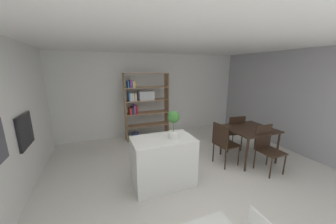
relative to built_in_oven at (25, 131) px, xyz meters
The scene contains 12 objects.
ground_plane 2.90m from the built_in_oven, 18.79° to the right, with size 9.06×9.06×0.00m, color beige.
ceiling_slab 3.08m from the built_in_oven, 18.79° to the right, with size 6.59×5.88×0.06m.
back_partition 3.27m from the built_in_oven, 38.77° to the left, with size 6.59×0.06×2.56m, color silver.
right_partition_gray 5.88m from the built_in_oven, ahead, with size 0.06×5.88×2.56m, color #9E9EA3.
built_in_oven is the anchor object (origin of this frame).
kitchen_island 2.40m from the built_in_oven, 18.17° to the right, with size 1.09×0.66×0.90m, color silver.
potted_plant_on_island 2.50m from the built_in_oven, 17.60° to the right, with size 0.21×0.21×0.49m.
open_bookshelf 2.93m from the built_in_oven, 34.47° to the left, with size 1.31×0.37×1.97m.
dining_table 4.43m from the built_in_oven, ahead, with size 1.01×0.94×0.77m.
dining_chair_far 4.39m from the built_in_oven, ahead, with size 0.49×0.50×0.95m.
dining_chair_near 4.53m from the built_in_oven, 13.17° to the right, with size 0.43×0.46×0.95m.
dining_chair_island_side 3.73m from the built_in_oven, ahead, with size 0.48×0.48×0.95m.
Camera 1 is at (-1.35, -2.68, 2.10)m, focal length 19.38 mm.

